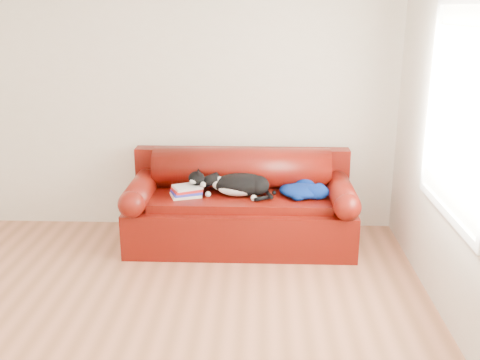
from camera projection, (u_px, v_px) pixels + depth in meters
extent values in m
plane|color=brown|center=(131.00, 326.00, 3.99)|extent=(4.50, 4.50, 0.00)
cube|color=beige|center=(169.00, 100.00, 5.52)|extent=(4.50, 0.02, 2.60)
cube|color=beige|center=(473.00, 152.00, 3.53)|extent=(0.02, 4.00, 2.60)
cube|color=white|center=(458.00, 112.00, 3.76)|extent=(0.01, 1.10, 1.30)
cube|color=white|center=(458.00, 112.00, 3.76)|extent=(0.03, 1.30, 1.50)
cube|color=#411002|center=(241.00, 223.00, 5.34)|extent=(2.10, 0.90, 0.42)
cube|color=#411002|center=(240.00, 201.00, 5.22)|extent=(1.66, 0.62, 0.10)
cylinder|color=black|center=(137.00, 253.00, 5.11)|extent=(0.06, 0.06, 0.05)
cylinder|color=black|center=(342.00, 257.00, 5.04)|extent=(0.06, 0.06, 0.05)
cylinder|color=black|center=(151.00, 226.00, 5.74)|extent=(0.06, 0.06, 0.05)
cylinder|color=black|center=(334.00, 229.00, 5.67)|extent=(0.06, 0.06, 0.05)
cube|color=#411002|center=(242.00, 190.00, 5.62)|extent=(2.10, 0.18, 0.85)
cylinder|color=#411002|center=(242.00, 168.00, 5.44)|extent=(1.70, 0.40, 0.40)
cylinder|color=#411002|center=(142.00, 189.00, 5.27)|extent=(0.24, 0.88, 0.24)
sphere|color=#411002|center=(132.00, 204.00, 4.85)|extent=(0.24, 0.24, 0.24)
cylinder|color=#411002|center=(341.00, 191.00, 5.21)|extent=(0.24, 0.88, 0.24)
sphere|color=#411002|center=(347.00, 207.00, 4.79)|extent=(0.24, 0.24, 0.24)
cube|color=beige|center=(187.00, 195.00, 5.19)|extent=(0.32, 0.28, 0.02)
cube|color=white|center=(187.00, 195.00, 5.19)|extent=(0.30, 0.26, 0.02)
cube|color=#1E27A6|center=(187.00, 192.00, 5.18)|extent=(0.31, 0.28, 0.02)
cube|color=white|center=(187.00, 192.00, 5.18)|extent=(0.30, 0.26, 0.02)
cube|color=#A81513|center=(186.00, 190.00, 5.17)|extent=(0.31, 0.28, 0.02)
cube|color=white|center=(186.00, 190.00, 5.17)|extent=(0.29, 0.26, 0.02)
cube|color=silver|center=(186.00, 187.00, 5.17)|extent=(0.30, 0.28, 0.02)
cube|color=white|center=(186.00, 187.00, 5.17)|extent=(0.29, 0.26, 0.02)
ellipsoid|color=black|center=(241.00, 184.00, 5.18)|extent=(0.55, 0.37, 0.21)
ellipsoid|color=silver|center=(238.00, 190.00, 5.14)|extent=(0.38, 0.23, 0.13)
ellipsoid|color=silver|center=(220.00, 183.00, 5.20)|extent=(0.17, 0.16, 0.13)
ellipsoid|color=black|center=(258.00, 187.00, 5.16)|extent=(0.25, 0.25, 0.18)
ellipsoid|color=black|center=(207.00, 175.00, 5.24)|extent=(0.17, 0.16, 0.13)
ellipsoid|color=silver|center=(204.00, 178.00, 5.21)|extent=(0.08, 0.07, 0.05)
sphere|color=#BF7272|center=(202.00, 178.00, 5.20)|extent=(0.02, 0.02, 0.02)
cone|color=black|center=(208.00, 170.00, 5.19)|extent=(0.07, 0.06, 0.06)
cone|color=black|center=(210.00, 168.00, 5.25)|extent=(0.07, 0.06, 0.06)
cylinder|color=black|center=(269.00, 195.00, 5.12)|extent=(0.08, 0.18, 0.05)
sphere|color=silver|center=(215.00, 193.00, 5.21)|extent=(0.05, 0.05, 0.05)
sphere|color=silver|center=(254.00, 198.00, 5.06)|extent=(0.05, 0.05, 0.05)
ellipsoid|color=#020B40|center=(302.00, 190.00, 5.16)|extent=(0.37, 0.34, 0.12)
ellipsoid|color=#020B40|center=(316.00, 191.00, 5.11)|extent=(0.23, 0.20, 0.14)
ellipsoid|color=#020B40|center=(291.00, 190.00, 5.23)|extent=(0.22, 0.26, 0.09)
ellipsoid|color=#020B40|center=(305.00, 186.00, 5.26)|extent=(0.19, 0.15, 0.14)
ellipsoid|color=#020B40|center=(298.00, 195.00, 5.07)|extent=(0.14, 0.16, 0.09)
ellipsoid|color=silver|center=(309.00, 191.00, 5.09)|extent=(0.17, 0.06, 0.04)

